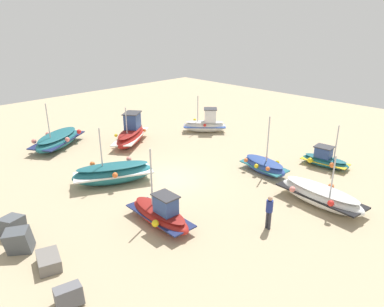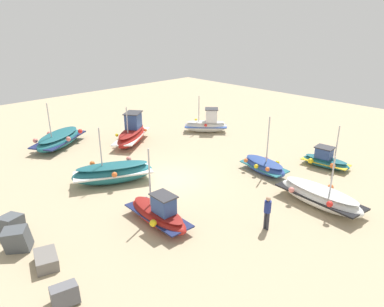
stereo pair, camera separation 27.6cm
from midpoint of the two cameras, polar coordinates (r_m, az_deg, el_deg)
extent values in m
plane|color=tan|center=(21.89, -3.07, -4.11)|extent=(56.51, 56.51, 0.00)
ellipsoid|color=white|center=(19.90, 20.21, -6.60)|extent=(4.90, 2.19, 1.09)
cube|color=black|center=(19.88, 20.22, -6.47)|extent=(4.71, 2.18, 0.18)
ellipsoid|color=beige|center=(19.72, 20.36, -5.53)|extent=(4.31, 1.88, 0.25)
cylinder|color=#B7B7BC|center=(19.07, 22.03, -3.19)|extent=(0.08, 0.08, 1.94)
sphere|color=red|center=(18.50, 21.65, -7.57)|extent=(0.31, 0.31, 0.31)
sphere|color=orange|center=(20.53, 21.74, -5.05)|extent=(0.31, 0.31, 0.31)
sphere|color=#EA7F75|center=(19.57, 16.08, -5.64)|extent=(0.31, 0.31, 0.31)
ellipsoid|color=white|center=(30.73, 2.48, 4.34)|extent=(3.62, 3.54, 1.01)
cube|color=#2D4C9E|center=(30.72, 2.48, 4.42)|extent=(3.52, 3.45, 0.14)
ellipsoid|color=beige|center=(30.62, 2.49, 5.06)|extent=(3.17, 3.09, 0.21)
cube|color=white|center=(30.47, 3.40, 6.14)|extent=(1.35, 1.35, 1.07)
cube|color=#333338|center=(30.33, 3.43, 7.17)|extent=(1.57, 1.57, 0.06)
cylinder|color=#B7B7BC|center=(30.32, 1.38, 7.21)|extent=(0.08, 0.08, 2.20)
sphere|color=yellow|center=(31.35, 0.89, 5.43)|extent=(0.25, 0.25, 0.25)
sphere|color=red|center=(29.92, 2.49, 4.57)|extent=(0.25, 0.25, 0.25)
sphere|color=red|center=(31.38, 4.08, 5.25)|extent=(0.25, 0.25, 0.25)
ellipsoid|color=#2D4C9E|center=(23.03, 11.80, -2.11)|extent=(3.46, 1.71, 0.92)
cube|color=#1E6670|center=(23.01, 11.81, -2.01)|extent=(3.32, 1.68, 0.16)
ellipsoid|color=navy|center=(22.89, 11.87, -1.31)|extent=(3.03, 1.46, 0.22)
cylinder|color=#B7B7BC|center=(22.27, 12.47, 2.18)|extent=(0.08, 0.08, 2.91)
sphere|color=orange|center=(21.85, 12.39, -2.48)|extent=(0.27, 0.27, 0.27)
sphere|color=yellow|center=(23.15, 13.87, -1.47)|extent=(0.27, 0.27, 0.27)
sphere|color=yellow|center=(22.46, 10.62, -2.03)|extent=(0.27, 0.27, 0.27)
sphere|color=#EA7F75|center=(23.71, 12.19, -0.83)|extent=(0.27, 0.27, 0.27)
sphere|color=orange|center=(23.02, 8.99, -1.10)|extent=(0.27, 0.27, 0.27)
ellipsoid|color=maroon|center=(28.21, -9.39, 2.67)|extent=(4.13, 4.84, 1.18)
cube|color=white|center=(28.20, -9.40, 2.78)|extent=(4.02, 4.69, 0.19)
ellipsoid|color=maroon|center=(28.08, -9.45, 3.55)|extent=(3.59, 4.23, 0.26)
cube|color=#2D4784|center=(28.43, -9.14, 5.24)|extent=(1.60, 1.67, 1.20)
cube|color=#333338|center=(28.27, -9.21, 6.47)|extent=(1.85, 1.94, 0.06)
cylinder|color=#B7B7BC|center=(27.07, -10.12, 5.27)|extent=(0.08, 0.08, 2.01)
sphere|color=yellow|center=(27.66, -11.72, 2.91)|extent=(0.25, 0.25, 0.25)
sphere|color=orange|center=(28.61, -7.23, 3.74)|extent=(0.25, 0.25, 0.25)
ellipsoid|color=maroon|center=(17.30, -5.04, -9.96)|extent=(3.99, 1.45, 0.84)
cube|color=navy|center=(17.28, -5.04, -9.85)|extent=(3.83, 1.48, 0.10)
ellipsoid|color=maroon|center=(17.13, -5.07, -9.00)|extent=(3.51, 1.26, 0.16)
cube|color=#2D4784|center=(16.54, -4.09, -8.17)|extent=(1.05, 0.78, 0.85)
cube|color=#333338|center=(16.33, -4.13, -6.77)|extent=(1.21, 0.91, 0.06)
cylinder|color=#B7B7BC|center=(16.83, -6.37, -3.84)|extent=(0.08, 0.08, 2.88)
sphere|color=yellow|center=(18.07, -4.42, -7.67)|extent=(0.33, 0.33, 0.33)
sphere|color=yellow|center=(16.30, -5.78, -11.07)|extent=(0.33, 0.33, 0.33)
ellipsoid|color=#1E6670|center=(29.00, -20.32, 2.06)|extent=(4.34, 5.24, 1.06)
cube|color=navy|center=(28.99, -20.34, 2.16)|extent=(4.28, 5.10, 0.12)
ellipsoid|color=#1A565F|center=(28.87, -20.43, 2.87)|extent=(3.81, 4.60, 0.20)
cylinder|color=#B7B7BC|center=(27.81, -21.73, 4.97)|extent=(0.08, 0.08, 2.56)
sphere|color=#EA7F75|center=(28.50, -23.63, 1.91)|extent=(0.35, 0.35, 0.35)
sphere|color=#EA7F75|center=(27.99, -18.99, 2.23)|extent=(0.35, 0.35, 0.35)
sphere|color=#EA7F75|center=(29.85, -21.72, 2.99)|extent=(0.35, 0.35, 0.35)
sphere|color=red|center=(29.40, -17.28, 3.44)|extent=(0.35, 0.35, 0.35)
ellipsoid|color=#1E6670|center=(21.65, -12.22, -3.16)|extent=(3.67, 5.03, 1.29)
cube|color=white|center=(21.63, -12.23, -3.02)|extent=(3.58, 4.86, 0.21)
ellipsoid|color=#1A565F|center=(21.46, -12.32, -1.95)|extent=(3.18, 4.41, 0.29)
cylinder|color=#B7B7BC|center=(20.97, -14.15, 1.02)|extent=(0.08, 0.08, 2.31)
sphere|color=orange|center=(22.34, -15.39, -1.56)|extent=(0.32, 0.32, 0.32)
sphere|color=orange|center=(20.63, -11.98, -3.36)|extent=(0.32, 0.32, 0.32)
sphere|color=#EA7F75|center=(22.49, -9.79, -0.86)|extent=(0.32, 0.32, 0.32)
ellipsoid|color=#1E6670|center=(25.13, 20.95, -1.37)|extent=(3.20, 1.49, 0.67)
cube|color=gold|center=(25.12, 20.96, -1.30)|extent=(3.08, 1.51, 0.10)
ellipsoid|color=#1A565F|center=(25.04, 21.03, -0.82)|extent=(2.82, 1.30, 0.14)
cube|color=#2D4784|center=(24.95, 20.77, 0.12)|extent=(1.05, 0.91, 0.69)
cube|color=#333338|center=(24.83, 20.88, 0.93)|extent=(1.22, 1.06, 0.06)
cylinder|color=#B7B7BC|center=(24.48, 22.58, 1.51)|extent=(0.08, 0.08, 2.33)
sphere|color=orange|center=(24.19, 21.97, -1.86)|extent=(0.35, 0.35, 0.35)
sphere|color=#EA7F75|center=(25.70, 21.62, -0.34)|extent=(0.35, 0.35, 0.35)
sphere|color=yellow|center=(24.64, 18.82, -1.12)|extent=(0.35, 0.35, 0.35)
cylinder|color=#2D2D38|center=(17.12, 12.52, -10.59)|extent=(0.14, 0.14, 0.90)
cylinder|color=#2D2D38|center=(17.22, 12.15, -10.37)|extent=(0.14, 0.14, 0.90)
cylinder|color=navy|center=(16.80, 12.53, -8.33)|extent=(0.32, 0.32, 0.58)
sphere|color=tan|center=(16.62, 12.64, -7.13)|extent=(0.22, 0.22, 0.22)
cube|color=slate|center=(13.87, -19.21, -20.63)|extent=(0.96, 1.06, 0.77)
cube|color=slate|center=(15.80, -21.91, -15.57)|extent=(1.46, 1.17, 0.54)
cube|color=#4C5156|center=(17.02, -25.87, -12.34)|extent=(1.19, 1.34, 1.21)
cube|color=#4C5156|center=(18.50, -26.68, -10.14)|extent=(1.21, 1.19, 0.93)
camera|label=1|loc=(0.14, -89.66, 0.13)|focal=33.19mm
camera|label=2|loc=(0.14, 90.34, -0.13)|focal=33.19mm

